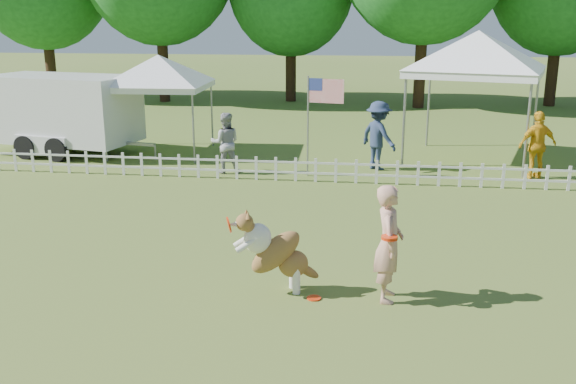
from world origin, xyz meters
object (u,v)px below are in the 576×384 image
object	(u,v)px
canopy_tent_left	(161,106)
spectator_b	(379,136)
cargo_trailer	(63,114)
frisbee_on_turf	(314,298)
spectator_a	(225,143)
spectator_c	(537,145)
flag_pole	(308,127)
dog	(277,252)
handler	(389,243)
canopy_tent_right	(474,98)

from	to	relation	value
canopy_tent_left	spectator_b	world-z (taller)	canopy_tent_left
cargo_trailer	frisbee_on_turf	bearing A→B (deg)	-37.08
frisbee_on_turf	spectator_a	bearing A→B (deg)	112.48
frisbee_on_turf	spectator_a	xyz separation A→B (m)	(-3.09, 7.47, 0.79)
canopy_tent_left	spectator_b	xyz separation A→B (m)	(6.42, -1.23, -0.51)
cargo_trailer	spectator_a	bearing A→B (deg)	-8.03
spectator_c	spectator_b	bearing A→B (deg)	-24.87
flag_pole	spectator_b	world-z (taller)	flag_pole
frisbee_on_turf	cargo_trailer	bearing A→B (deg)	132.39
dog	canopy_tent_left	xyz separation A→B (m)	(-4.99, 9.50, 0.78)
frisbee_on_turf	handler	bearing A→B (deg)	8.14
flag_pole	spectator_b	xyz separation A→B (m)	(1.78, 1.00, -0.36)
cargo_trailer	canopy_tent_right	bearing A→B (deg)	13.94
cargo_trailer	handler	bearing A→B (deg)	-33.27
canopy_tent_left	spectator_c	size ratio (longest dim) A/B	1.66
cargo_trailer	spectator_b	size ratio (longest dim) A/B	2.93
flag_pole	spectator_a	world-z (taller)	flag_pole
cargo_trailer	spectator_b	world-z (taller)	cargo_trailer
handler	dog	xyz separation A→B (m)	(-1.62, 0.01, -0.22)
spectator_b	handler	bearing A→B (deg)	137.87
frisbee_on_turf	spectator_c	distance (m)	9.38
dog	flag_pole	bearing A→B (deg)	71.77
dog	canopy_tent_right	world-z (taller)	canopy_tent_right
cargo_trailer	spectator_b	bearing A→B (deg)	5.33
canopy_tent_right	spectator_a	world-z (taller)	canopy_tent_right
dog	spectator_a	bearing A→B (deg)	87.99
canopy_tent_left	spectator_c	world-z (taller)	canopy_tent_left
handler	cargo_trailer	xyz separation A→B (m)	(-9.52, 9.12, 0.32)
spectator_b	spectator_a	bearing A→B (deg)	60.16
canopy_tent_right	flag_pole	size ratio (longest dim) A/B	1.38
handler	cargo_trailer	distance (m)	13.19
spectator_c	handler	bearing A→B (deg)	45.54
spectator_b	dog	bearing A→B (deg)	126.76
canopy_tent_left	spectator_a	distance (m)	3.36
handler	dog	world-z (taller)	handler
handler	dog	bearing A→B (deg)	89.63
handler	spectator_a	world-z (taller)	handler
canopy_tent_left	flag_pole	bearing A→B (deg)	-28.71
spectator_a	frisbee_on_turf	bearing A→B (deg)	99.70
handler	canopy_tent_right	bearing A→B (deg)	-14.03
cargo_trailer	spectator_b	distance (m)	9.37
frisbee_on_turf	spectator_c	bearing A→B (deg)	58.87
canopy_tent_left	canopy_tent_right	distance (m)	9.05
cargo_trailer	spectator_a	size ratio (longest dim) A/B	3.37
canopy_tent_left	flag_pole	xyz separation A→B (m)	(4.64, -2.23, -0.15)
canopy_tent_left	spectator_c	distance (m)	10.54
frisbee_on_turf	canopy_tent_left	distance (m)	11.23
flag_pole	spectator_a	size ratio (longest dim) A/B	1.61
dog	spectator_a	xyz separation A→B (m)	(-2.52, 7.31, 0.16)
canopy_tent_right	spectator_b	distance (m)	3.16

